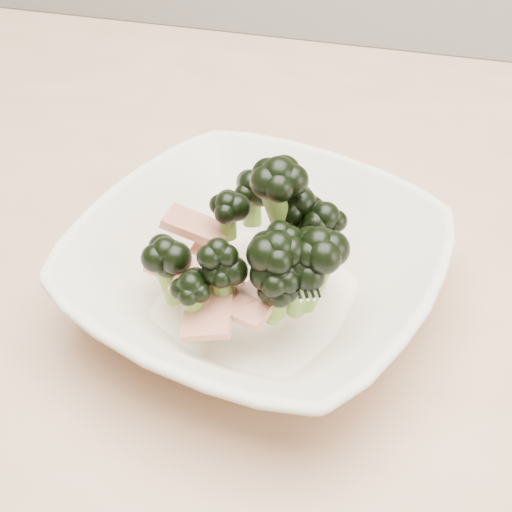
{
  "coord_description": "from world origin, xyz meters",
  "views": [
    {
      "loc": [
        0.07,
        -0.46,
        1.16
      ],
      "look_at": [
        -0.02,
        -0.08,
        0.8
      ],
      "focal_mm": 50.0,
      "sensor_mm": 36.0,
      "label": 1
    }
  ],
  "objects": [
    {
      "name": "dining_table",
      "position": [
        0.0,
        0.0,
        0.65
      ],
      "size": [
        1.2,
        0.8,
        0.75
      ],
      "color": "tan",
      "rests_on": "ground"
    },
    {
      "name": "broccoli_dish",
      "position": [
        -0.02,
        -0.08,
        0.79
      ],
      "size": [
        0.34,
        0.34,
        0.14
      ],
      "color": "beige",
      "rests_on": "dining_table"
    }
  ]
}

